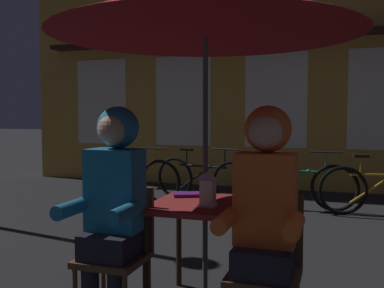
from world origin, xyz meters
name	(u,v)px	position (x,y,z in m)	size (l,w,h in m)	color
cafe_table	(205,217)	(0.00, 0.00, 0.64)	(0.72, 0.72, 0.74)	maroon
patio_umbrella	(206,8)	(0.00, 0.00, 2.06)	(2.10, 2.10, 2.31)	#4C4C51
lantern	(208,188)	(0.05, -0.11, 0.86)	(0.11, 0.11, 0.23)	white
chair_left	(118,247)	(-0.48, -0.37, 0.49)	(0.40, 0.40, 0.87)	#513823
chair_right	(266,262)	(0.48, -0.37, 0.49)	(0.40, 0.40, 0.87)	#513823
person_left_hooded	(113,194)	(-0.48, -0.43, 0.85)	(0.45, 0.56, 1.40)	black
person_right_hooded	(265,204)	(0.48, -0.43, 0.85)	(0.45, 0.56, 1.40)	black
shopfront_building	(279,19)	(-0.22, 5.40, 3.09)	(10.00, 0.93, 6.20)	gold
bicycle_nearest	(130,178)	(-2.23, 3.32, 0.35)	(1.68, 0.08, 0.84)	black
bicycle_second	(202,179)	(-1.13, 3.60, 0.35)	(1.65, 0.43, 0.84)	black
bicycle_third	(297,185)	(0.31, 3.46, 0.35)	(1.68, 0.08, 0.84)	black
bicycle_fourth	(382,190)	(1.42, 3.43, 0.35)	(1.64, 0.45, 0.84)	black
book	(187,194)	(-0.20, 0.19, 0.75)	(0.20, 0.14, 0.02)	#661E7A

